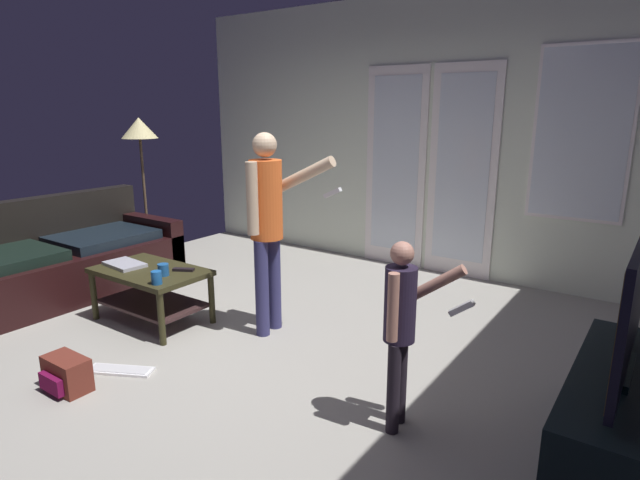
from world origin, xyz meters
TOP-DOWN VIEW (x-y plane):
  - ground_plane at (0.00, 0.00)m, footprint 5.51×5.48m
  - wall_back_with_doors at (0.08, 2.70)m, footprint 5.51×0.09m
  - leather_couch at (-2.21, -0.11)m, footprint 0.95×2.26m
  - coffee_table at (-0.94, 0.03)m, footprint 0.93×0.57m
  - tv_stand at (2.40, 0.20)m, footprint 0.43×1.38m
  - flat_screen_tv at (2.40, 0.21)m, footprint 0.08×1.18m
  - person_adult at (-0.01, 0.42)m, footprint 0.65×0.46m
  - person_child at (1.39, -0.16)m, footprint 0.43×0.32m
  - floor_lamp at (-2.54, 1.21)m, footprint 0.39×0.39m
  - backpack at (-0.48, -0.99)m, footprint 0.31×0.21m
  - loose_keyboard at (-0.41, -0.66)m, footprint 0.45×0.32m
  - laptop_closed at (-1.19, -0.03)m, footprint 0.37×0.25m
  - cup_near_edge at (-0.72, -0.02)m, footprint 0.09×0.09m
  - cup_by_laptop at (-0.59, -0.18)m, footprint 0.08×0.08m
  - tv_remote_black at (-0.68, 0.15)m, footprint 0.17×0.13m

SIDE VIEW (x-z plane):
  - ground_plane at x=0.00m, z-range -0.02..0.00m
  - loose_keyboard at x=-0.41m, z-range 0.00..0.02m
  - backpack at x=-0.48m, z-range 0.00..0.21m
  - tv_stand at x=2.40m, z-range 0.00..0.47m
  - leather_couch at x=-2.21m, z-range -0.14..0.74m
  - coffee_table at x=-0.94m, z-range 0.10..0.55m
  - tv_remote_black at x=-0.68m, z-range 0.45..0.47m
  - laptop_closed at x=-1.19m, z-range 0.45..0.47m
  - cup_near_edge at x=-0.72m, z-range 0.45..0.54m
  - cup_by_laptop at x=-0.59m, z-range 0.45..0.55m
  - person_child at x=1.39m, z-range 0.11..1.17m
  - flat_screen_tv at x=2.40m, z-range 0.48..1.16m
  - person_adult at x=-0.01m, z-range 0.16..1.71m
  - wall_back_with_doors at x=0.08m, z-range -0.04..2.84m
  - floor_lamp at x=-2.54m, z-range 0.62..2.23m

